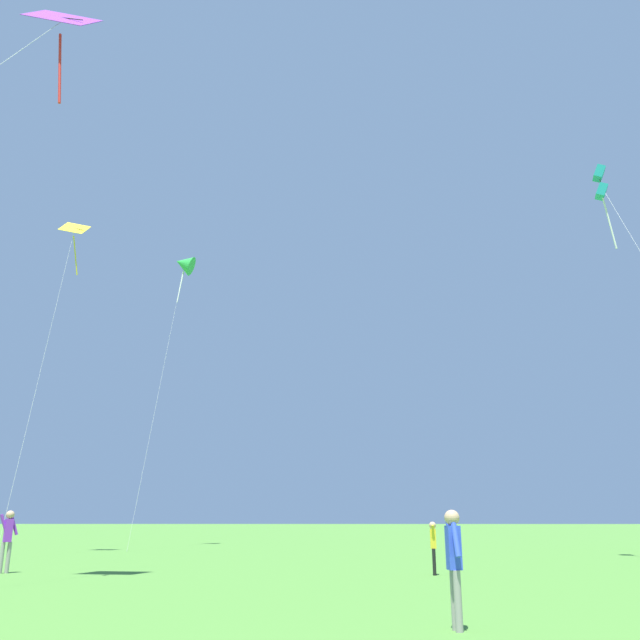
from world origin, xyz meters
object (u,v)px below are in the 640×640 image
Objects in this scene: kite_purple_streamer at (55,35)px; kite_yellow_diamond at (73,244)px; kite_teal_box at (601,186)px; kite_green_small at (184,264)px; person_far_back at (8,535)px; person_child_small at (433,543)px; person_foreground_watcher at (454,557)px.

kite_yellow_diamond reaches higher than kite_purple_streamer.
kite_teal_box is 25.24m from kite_green_small.
kite_teal_box is 0.91× the size of kite_green_small.
kite_yellow_diamond is (-5.34, 15.36, 0.13)m from kite_purple_streamer.
person_child_small is at bearing -1.75° from person_far_back.
person_foreground_watcher reaches higher than person_child_small.
person_far_back is at bearing -165.15° from kite_teal_box.
kite_yellow_diamond is 23.86m from person_child_small.
kite_green_small is 35.46m from person_foreground_watcher.
kite_green_small is 28.30m from person_child_small.
kite_purple_streamer is 22.49m from kite_teal_box.
person_foreground_watcher is (9.68, -5.23, -13.78)m from kite_purple_streamer.
kite_teal_box is 1.01× the size of kite_yellow_diamond.
person_far_back is (3.38, -10.23, -13.84)m from kite_yellow_diamond.
person_foreground_watcher is at bearing -28.36° from kite_purple_streamer.
person_foreground_watcher is (-1.08, -9.97, 0.13)m from person_child_small.
kite_green_small is 10.03× the size of person_far_back.
kite_yellow_diamond reaches higher than person_child_small.
person_far_back is at bearing -71.70° from kite_yellow_diamond.
person_far_back is at bearing 138.32° from person_foreground_watcher.
kite_purple_streamer is 17.63m from person_foreground_watcher.
kite_purple_streamer is 9.62× the size of person_foreground_watcher.
kite_yellow_diamond is at bearing 126.12° from person_foreground_watcher.
kite_yellow_diamond reaches higher than person_foreground_watcher.
kite_teal_box is at bearing 14.85° from person_far_back.
kite_green_small is (-21.38, 13.32, 1.70)m from kite_teal_box.
person_far_back is (-12.72, 0.39, 0.19)m from person_child_small.
kite_teal_box is 9.18× the size of person_far_back.
person_far_back is at bearing -90.74° from kite_green_small.
person_child_small is 10.03m from person_foreground_watcher.
person_foreground_watcher is (11.64, -10.36, -0.06)m from person_far_back.
person_child_small is at bearing -33.39° from kite_yellow_diamond.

